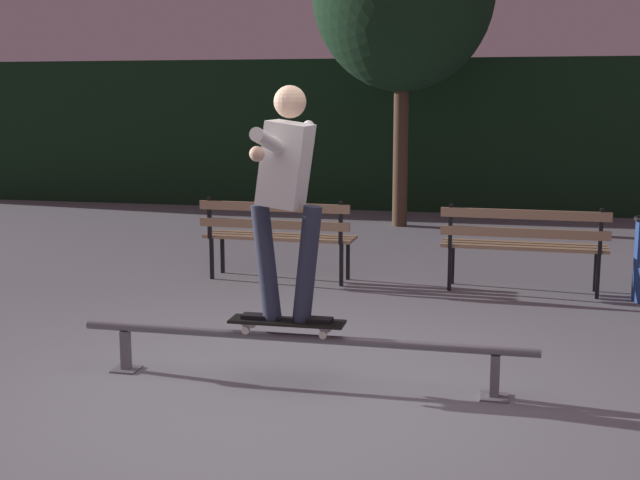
{
  "coord_description": "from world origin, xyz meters",
  "views": [
    {
      "loc": [
        1.31,
        -5.1,
        1.92
      ],
      "look_at": [
        -0.05,
        0.98,
        0.85
      ],
      "focal_mm": 47.16,
      "sensor_mm": 36.0,
      "label": 1
    }
  ],
  "objects_px": {
    "skateboard": "(287,322)",
    "park_bench_left_center": "(524,239)",
    "skateboarder": "(286,184)",
    "park_bench_leftmost": "(277,231)",
    "grind_rail": "(301,344)"
  },
  "relations": [
    {
      "from": "park_bench_leftmost",
      "to": "grind_rail",
      "type": "bearing_deg",
      "value": -71.71
    },
    {
      "from": "skateboard",
      "to": "park_bench_left_center",
      "type": "relative_size",
      "value": 0.49
    },
    {
      "from": "skateboarder",
      "to": "park_bench_left_center",
      "type": "distance_m",
      "value": 3.53
    },
    {
      "from": "park_bench_leftmost",
      "to": "skateboarder",
      "type": "bearing_deg",
      "value": -73.34
    },
    {
      "from": "skateboard",
      "to": "skateboarder",
      "type": "height_order",
      "value": "skateboarder"
    },
    {
      "from": "skateboarder",
      "to": "park_bench_leftmost",
      "type": "bearing_deg",
      "value": 106.66
    },
    {
      "from": "skateboard",
      "to": "skateboarder",
      "type": "xyz_separation_m",
      "value": [
        0.0,
        0.0,
        0.94
      ]
    },
    {
      "from": "skateboarder",
      "to": "park_bench_leftmost",
      "type": "relative_size",
      "value": 0.97
    },
    {
      "from": "grind_rail",
      "to": "park_bench_left_center",
      "type": "bearing_deg",
      "value": 63.9
    },
    {
      "from": "grind_rail",
      "to": "park_bench_leftmost",
      "type": "relative_size",
      "value": 1.94
    },
    {
      "from": "grind_rail",
      "to": "skateboard",
      "type": "relative_size",
      "value": 4.0
    },
    {
      "from": "skateboard",
      "to": "park_bench_leftmost",
      "type": "xyz_separation_m",
      "value": [
        -0.91,
        3.05,
        0.12
      ]
    },
    {
      "from": "skateboard",
      "to": "park_bench_left_center",
      "type": "distance_m",
      "value": 3.44
    },
    {
      "from": "grind_rail",
      "to": "park_bench_leftmost",
      "type": "height_order",
      "value": "park_bench_leftmost"
    },
    {
      "from": "skateboard",
      "to": "park_bench_leftmost",
      "type": "height_order",
      "value": "park_bench_leftmost"
    }
  ]
}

